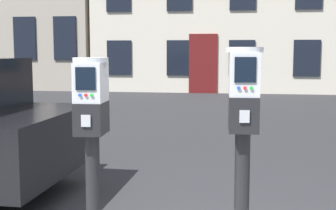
% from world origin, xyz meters
% --- Properties ---
extents(parking_meter_near_kerb, '(0.23, 0.26, 1.32)m').
position_xyz_m(parking_meter_near_kerb, '(-0.44, -0.17, 1.05)').
color(parking_meter_near_kerb, black).
rests_on(parking_meter_near_kerb, sidewalk_slab).
extents(parking_meter_twin_adjacent, '(0.23, 0.26, 1.38)m').
position_xyz_m(parking_meter_twin_adjacent, '(0.48, -0.17, 1.09)').
color(parking_meter_twin_adjacent, black).
rests_on(parking_meter_twin_adjacent, sidewalk_slab).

